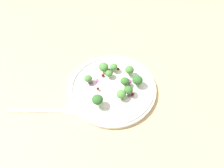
% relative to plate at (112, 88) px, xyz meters
% --- Properties ---
extents(ground_plane, '(1.80, 1.80, 0.02)m').
position_rel_plate_xyz_m(ground_plane, '(0.02, 0.01, -0.02)').
color(ground_plane, tan).
extents(plate, '(0.25, 0.25, 0.02)m').
position_rel_plate_xyz_m(plate, '(0.00, 0.00, 0.00)').
color(plate, white).
rests_on(plate, ground_plane).
extents(dressing_pool, '(0.15, 0.15, 0.00)m').
position_rel_plate_xyz_m(dressing_pool, '(-0.00, -0.00, 0.00)').
color(dressing_pool, white).
rests_on(dressing_pool, plate).
extents(broccoli_floret_0, '(0.02, 0.02, 0.02)m').
position_rel_plate_xyz_m(broccoli_floret_0, '(0.06, 0.02, 0.02)').
color(broccoli_floret_0, '#9EC684').
rests_on(broccoli_floret_0, plate).
extents(broccoli_floret_1, '(0.03, 0.03, 0.03)m').
position_rel_plate_xyz_m(broccoli_floret_1, '(-0.07, 0.01, 0.03)').
color(broccoli_floret_1, '#8EB77A').
rests_on(broccoli_floret_1, plate).
extents(broccoli_floret_2, '(0.02, 0.02, 0.02)m').
position_rel_plate_xyz_m(broccoli_floret_2, '(-0.02, 0.07, 0.02)').
color(broccoli_floret_2, '#9EC684').
rests_on(broccoli_floret_2, plate).
extents(broccoli_floret_3, '(0.02, 0.02, 0.02)m').
position_rel_plate_xyz_m(broccoli_floret_3, '(0.02, -0.03, 0.02)').
color(broccoli_floret_3, '#8EB77A').
rests_on(broccoli_floret_3, plate).
extents(broccoli_floret_4, '(0.02, 0.02, 0.02)m').
position_rel_plate_xyz_m(broccoli_floret_4, '(0.03, 0.02, 0.02)').
color(broccoli_floret_4, '#ADD18E').
rests_on(broccoli_floret_4, plate).
extents(broccoli_floret_5, '(0.03, 0.03, 0.03)m').
position_rel_plate_xyz_m(broccoli_floret_5, '(0.06, -0.02, 0.03)').
color(broccoli_floret_5, '#ADD18E').
rests_on(broccoli_floret_5, plate).
extents(broccoli_floret_6, '(0.03, 0.03, 0.03)m').
position_rel_plate_xyz_m(broccoli_floret_6, '(-0.02, -0.04, 0.02)').
color(broccoli_floret_6, '#8EB77A').
rests_on(broccoli_floret_6, plate).
extents(broccoli_floret_7, '(0.02, 0.02, 0.03)m').
position_rel_plate_xyz_m(broccoli_floret_7, '(-0.00, -0.05, 0.02)').
color(broccoli_floret_7, '#9EC684').
rests_on(broccoli_floret_7, plate).
extents(broccoli_floret_8, '(0.03, 0.03, 0.03)m').
position_rel_plate_xyz_m(broccoli_floret_8, '(0.04, -0.06, 0.02)').
color(broccoli_floret_8, '#9EC684').
rests_on(broccoli_floret_8, plate).
extents(broccoli_floret_9, '(0.03, 0.03, 0.03)m').
position_rel_plate_xyz_m(broccoli_floret_9, '(0.04, 0.05, 0.02)').
color(broccoli_floret_9, '#ADD18E').
rests_on(broccoli_floret_9, plate).
extents(cranberry_0, '(0.01, 0.01, 0.01)m').
position_rel_plate_xyz_m(cranberry_0, '(-0.03, 0.03, 0.01)').
color(cranberry_0, '#4C0A14').
rests_on(cranberry_0, plate).
extents(cranberry_1, '(0.01, 0.01, 0.01)m').
position_rel_plate_xyz_m(cranberry_1, '(0.07, 0.01, 0.01)').
color(cranberry_1, maroon).
rests_on(cranberry_1, plate).
extents(cranberry_2, '(0.01, 0.01, 0.01)m').
position_rel_plate_xyz_m(cranberry_2, '(-0.00, -0.06, 0.01)').
color(cranberry_2, '#4C0A14').
rests_on(cranberry_2, plate).
extents(cranberry_3, '(0.01, 0.01, 0.01)m').
position_rel_plate_xyz_m(cranberry_3, '(0.02, 0.04, 0.01)').
color(cranberry_3, maroon).
rests_on(cranberry_3, plate).
extents(cranberry_4, '(0.01, 0.01, 0.01)m').
position_rel_plate_xyz_m(cranberry_4, '(-0.01, 0.07, 0.01)').
color(cranberry_4, maroon).
rests_on(cranberry_4, plate).
extents(onion_bit_0, '(0.01, 0.01, 0.00)m').
position_rel_plate_xyz_m(onion_bit_0, '(0.05, 0.04, 0.01)').
color(onion_bit_0, '#843D75').
rests_on(onion_bit_0, plate).
extents(onion_bit_1, '(0.01, 0.01, 0.00)m').
position_rel_plate_xyz_m(onion_bit_1, '(-0.00, 0.05, 0.01)').
color(onion_bit_1, '#934C84').
rests_on(onion_bit_1, plate).
extents(onion_bit_2, '(0.02, 0.02, 0.00)m').
position_rel_plate_xyz_m(onion_bit_2, '(-0.02, 0.06, 0.01)').
color(onion_bit_2, '#A35B93').
rests_on(onion_bit_2, plate).
extents(onion_bit_3, '(0.01, 0.01, 0.00)m').
position_rel_plate_xyz_m(onion_bit_3, '(0.04, -0.04, 0.01)').
color(onion_bit_3, '#843D75').
rests_on(onion_bit_3, plate).
extents(onion_bit_4, '(0.01, 0.01, 0.00)m').
position_rel_plate_xyz_m(onion_bit_4, '(-0.01, -0.06, 0.01)').
color(onion_bit_4, '#934C84').
rests_on(onion_bit_4, plate).
extents(onion_bit_5, '(0.01, 0.01, 0.00)m').
position_rel_plate_xyz_m(onion_bit_5, '(0.02, -0.04, 0.01)').
color(onion_bit_5, '#843D75').
rests_on(onion_bit_5, plate).
extents(fork, '(0.10, 0.17, 0.01)m').
position_rel_plate_xyz_m(fork, '(-0.14, 0.12, -0.01)').
color(fork, silver).
rests_on(fork, ground_plane).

